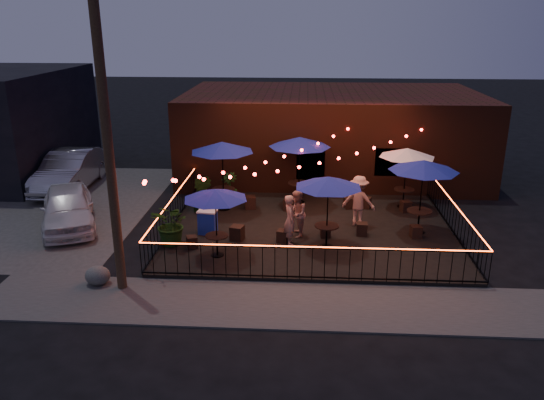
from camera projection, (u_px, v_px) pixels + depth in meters
The scene contains 38 objects.
ground at pixel (311, 255), 17.29m from camera, with size 110.00×110.00×0.00m, color black.
patio at pixel (311, 230), 19.15m from camera, with size 10.00×8.00×0.15m, color black.
sidewalk at pixel (312, 305), 14.21m from camera, with size 18.00×2.50×0.05m, color #3F3D3A.
parking_lot at pixel (18, 206), 21.76m from camera, with size 11.00×12.00×0.02m, color #3F3D3A.
brick_building at pixel (331, 133), 26.01m from camera, with size 14.00×8.00×4.00m.
utility_pole at pixel (109, 152), 13.85m from camera, with size 0.26×0.26×8.00m, color #372716.
fence_front at pixel (312, 263), 15.18m from camera, with size 10.00×0.04×1.04m.
fence_left at pixel (173, 212), 19.25m from camera, with size 0.04×8.00×1.04m.
fence_right at pixel (453, 218), 18.67m from camera, with size 0.04×8.00×1.04m.
festoon_lights at pixel (283, 166), 18.13m from camera, with size 10.02×8.72×1.32m.
cafe_table_0 at pixel (215, 195), 16.26m from camera, with size 2.37×2.37×2.23m.
cafe_table_1 at pixel (222, 148), 20.24m from camera, with size 2.90×2.90×2.72m.
cafe_table_2 at pixel (328, 183), 16.86m from camera, with size 2.87×2.87×2.42m.
cafe_table_3 at pixel (300, 143), 20.99m from camera, with size 2.56×2.56×2.74m.
cafe_table_4 at pixel (424, 167), 17.97m from camera, with size 2.77×2.77×2.64m.
cafe_table_5 at pixel (407, 153), 20.59m from camera, with size 2.37×2.37×2.41m.
bistro_chair_0 at pixel (192, 242), 17.43m from camera, with size 0.33×0.33×0.40m, color black.
bistro_chair_1 at pixel (237, 233), 18.06m from camera, with size 0.41×0.41×0.49m, color black.
bistro_chair_2 at pixel (213, 204), 20.98m from camera, with size 0.34×0.34×0.40m, color black.
bistro_chair_3 at pixel (250, 202), 21.05m from camera, with size 0.42×0.42×0.50m, color black.
bistro_chair_4 at pixel (283, 236), 17.89m from camera, with size 0.35×0.35×0.41m, color black.
bistro_chair_5 at pixel (325, 231), 18.30m from camera, with size 0.34×0.34×0.41m, color black.
bistro_chair_6 at pixel (290, 205), 20.82m from camera, with size 0.40×0.40×0.47m, color black.
bistro_chair_7 at pixel (349, 203), 21.09m from camera, with size 0.37×0.37×0.43m, color black.
bistro_chair_8 at pixel (362, 229), 18.46m from camera, with size 0.37×0.37×0.44m, color black.
bistro_chair_9 at pixel (416, 232), 18.25m from camera, with size 0.36×0.36×0.42m, color black.
bistro_chair_10 at pixel (366, 203), 21.12m from camera, with size 0.36×0.36×0.43m, color black.
bistro_chair_11 at pixel (406, 206), 20.70m from camera, with size 0.36×0.36×0.43m, color black.
patron_a at pixel (290, 220), 17.52m from camera, with size 0.63×0.41×1.72m, color tan.
patron_b at pixel (297, 214), 18.15m from camera, with size 0.80×0.63×1.66m, color tan.
patron_c at pixel (359, 201), 19.15m from camera, with size 1.20×0.69×1.85m, color #DFB18D.
potted_shrub_a at pixel (172, 224), 17.52m from camera, with size 1.31×1.13×1.45m, color #193F0D.
potted_shrub_b at pixel (201, 193), 20.51m from camera, with size 0.83×0.67×1.52m, color #16340C.
potted_shrub_c at pixel (229, 187), 21.76m from camera, with size 0.67×0.67×1.20m, color #1B3912.
cooler at pixel (208, 222), 18.50m from camera, with size 0.71×0.55×0.86m.
boulder at pixel (98, 276), 15.23m from camera, with size 0.81×0.69×0.63m, color #42433E.
car_white at pixel (68, 207), 19.42m from camera, with size 1.79×4.45×1.52m, color silver.
car_silver at pixel (70, 170), 23.82m from camera, with size 1.81×5.20×1.71m, color #A4A5AD.
Camera 1 is at (-0.31, -15.82, 7.31)m, focal length 35.00 mm.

